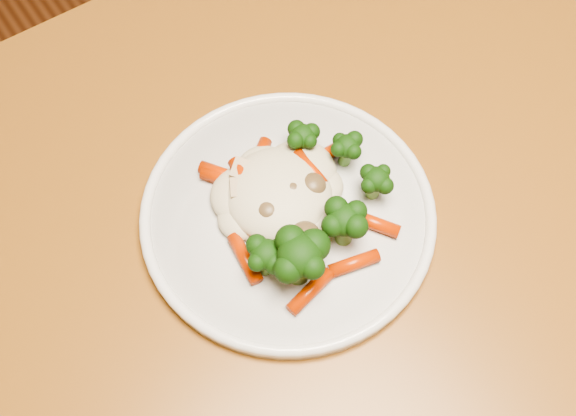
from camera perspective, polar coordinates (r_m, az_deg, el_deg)
name	(u,v)px	position (r m, az deg, el deg)	size (l,w,h in m)	color
dining_table	(249,363)	(0.70, -3.11, -12.14)	(1.20, 0.81, 0.75)	#945B22
plate	(288,216)	(0.64, 0.00, -0.61)	(0.26, 0.26, 0.01)	silver
meal	(296,206)	(0.61, 0.61, 0.17)	(0.16, 0.17, 0.05)	beige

